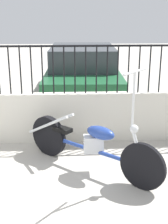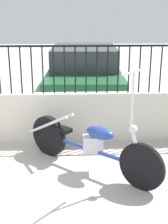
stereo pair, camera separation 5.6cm
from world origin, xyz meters
The scene contains 2 objects.
motorcycle_blue centered at (1.75, 1.29, 0.41)m, with size 1.85×1.64×1.55m.
car_green centered at (1.91, 5.30, 0.69)m, with size 1.93×4.65×1.38m.
Camera 1 is at (1.51, -2.88, 2.21)m, focal length 50.00 mm.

